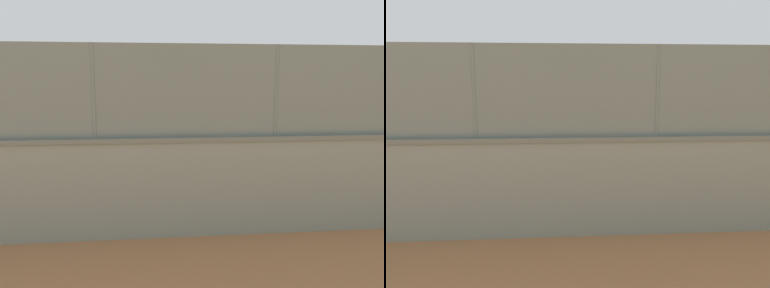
# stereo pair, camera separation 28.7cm
# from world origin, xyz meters

# --- Properties ---
(ground_plane) EXTENTS (260.00, 260.00, 0.00)m
(ground_plane) POSITION_xyz_m (0.00, 0.00, 0.00)
(ground_plane) COLOR #A36B42
(perimeter_wall) EXTENTS (33.11, 1.03, 1.85)m
(perimeter_wall) POSITION_xyz_m (-1.03, 9.23, 0.93)
(perimeter_wall) COLOR gray
(perimeter_wall) RESTS_ON ground_plane
(fence_panel_on_wall) EXTENTS (32.51, 0.73, 1.63)m
(fence_panel_on_wall) POSITION_xyz_m (-1.03, 9.23, 2.66)
(fence_panel_on_wall) COLOR slate
(fence_panel_on_wall) RESTS_ON perimeter_wall
(player_near_wall_returning) EXTENTS (1.18, 0.71, 1.51)m
(player_near_wall_returning) POSITION_xyz_m (-4.68, 2.23, 0.89)
(player_near_wall_returning) COLOR #B2B2B2
(player_near_wall_returning) RESTS_ON ground_plane
(player_foreground_swinging) EXTENTS (0.71, 1.24, 1.56)m
(player_foreground_swinging) POSITION_xyz_m (-3.18, 3.83, 0.91)
(player_foreground_swinging) COLOR #591919
(player_foreground_swinging) RESTS_ON ground_plane
(sports_ball) EXTENTS (0.20, 0.20, 0.20)m
(sports_ball) POSITION_xyz_m (-5.74, 2.81, 0.10)
(sports_ball) COLOR white
(sports_ball) RESTS_ON ground_plane
(spare_ball_by_wall) EXTENTS (0.09, 0.09, 0.09)m
(spare_ball_by_wall) POSITION_xyz_m (0.68, 7.51, 0.05)
(spare_ball_by_wall) COLOR white
(spare_ball_by_wall) RESTS_ON ground_plane
(courtside_bench) EXTENTS (1.61, 0.41, 0.87)m
(courtside_bench) POSITION_xyz_m (-2.17, 7.89, 0.46)
(courtside_bench) COLOR brown
(courtside_bench) RESTS_ON ground_plane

